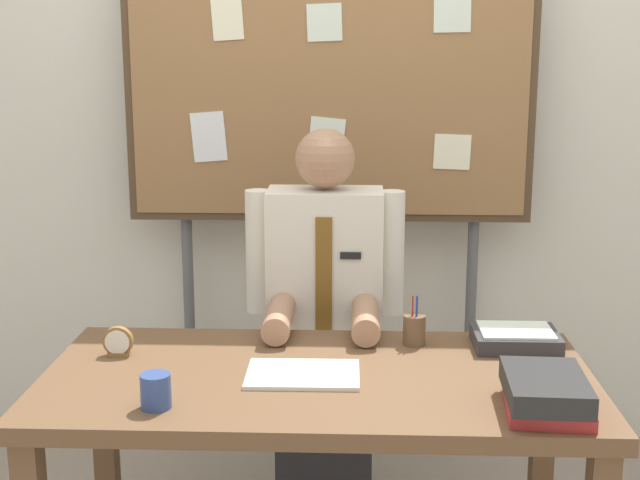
{
  "coord_description": "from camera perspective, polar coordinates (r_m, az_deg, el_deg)",
  "views": [
    {
      "loc": [
        0.1,
        -2.35,
        1.67
      ],
      "look_at": [
        0.0,
        0.19,
        1.11
      ],
      "focal_mm": 49.17,
      "sensor_mm": 36.0,
      "label": 1
    }
  ],
  "objects": [
    {
      "name": "pen_holder",
      "position": [
        2.76,
        6.15,
        -5.81
      ],
      "size": [
        0.07,
        0.07,
        0.16
      ],
      "color": "brown",
      "rests_on": "desk"
    },
    {
      "name": "desk",
      "position": [
        2.56,
        -0.17,
        -10.67
      ],
      "size": [
        1.57,
        0.79,
        0.76
      ],
      "color": "brown",
      "rests_on": "ground_plane"
    },
    {
      "name": "coffee_mug",
      "position": [
        2.33,
        -10.64,
        -9.63
      ],
      "size": [
        0.08,
        0.08,
        0.09
      ],
      "primitive_type": "cylinder",
      "color": "#334C8C",
      "rests_on": "desk"
    },
    {
      "name": "open_notebook",
      "position": [
        2.51,
        -1.12,
        -8.73
      ],
      "size": [
        0.32,
        0.22,
        0.01
      ],
      "primitive_type": "cube",
      "rotation": [
        0.0,
        0.0,
        0.01
      ],
      "color": "white",
      "rests_on": "desk"
    },
    {
      "name": "desk_clock",
      "position": [
        2.72,
        -13.01,
        -6.54
      ],
      "size": [
        0.09,
        0.04,
        0.09
      ],
      "color": "olive",
      "rests_on": "desk"
    },
    {
      "name": "person",
      "position": [
        3.13,
        0.31,
        -6.46
      ],
      "size": [
        0.55,
        0.56,
        1.4
      ],
      "color": "#2D2D33",
      "rests_on": "ground_plane"
    },
    {
      "name": "paper_tray",
      "position": [
        2.8,
        12.61,
        -6.26
      ],
      "size": [
        0.26,
        0.2,
        0.06
      ],
      "color": "#333338",
      "rests_on": "desk"
    },
    {
      "name": "bulletin_board",
      "position": [
        3.44,
        0.6,
        9.7
      ],
      "size": [
        1.59,
        0.09,
        2.06
      ],
      "color": "#4C3823",
      "rests_on": "ground_plane"
    },
    {
      "name": "back_wall",
      "position": [
        3.65,
        0.69,
        7.52
      ],
      "size": [
        6.4,
        0.08,
        2.7
      ],
      "primitive_type": "cube",
      "color": "silver",
      "rests_on": "ground_plane"
    },
    {
      "name": "book_stack",
      "position": [
        2.34,
        14.51,
        -9.64
      ],
      "size": [
        0.23,
        0.29,
        0.1
      ],
      "color": "#B22D2D",
      "rests_on": "desk"
    }
  ]
}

